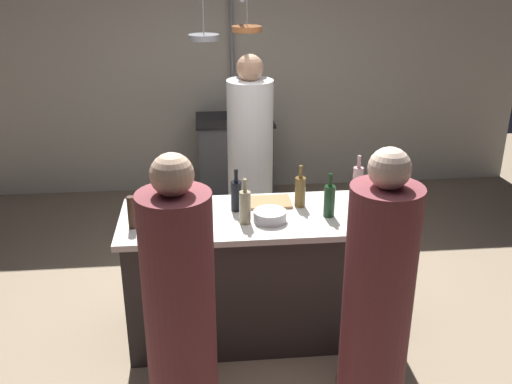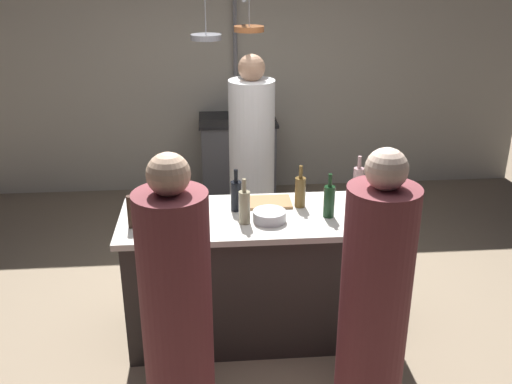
% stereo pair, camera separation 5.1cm
% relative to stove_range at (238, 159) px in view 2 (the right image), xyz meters
% --- Properties ---
extents(ground_plane, '(9.00, 9.00, 0.00)m').
position_rel_stove_range_xyz_m(ground_plane, '(0.00, -2.45, -0.45)').
color(ground_plane, gray).
extents(back_wall, '(6.40, 0.16, 2.60)m').
position_rel_stove_range_xyz_m(back_wall, '(0.00, 0.40, 0.85)').
color(back_wall, beige).
rests_on(back_wall, ground_plane).
extents(kitchen_island, '(1.80, 0.72, 0.90)m').
position_rel_stove_range_xyz_m(kitchen_island, '(0.00, -2.45, 0.01)').
color(kitchen_island, '#332D2B').
rests_on(kitchen_island, ground_plane).
extents(stove_range, '(0.80, 0.64, 0.89)m').
position_rel_stove_range_xyz_m(stove_range, '(0.00, 0.00, 0.00)').
color(stove_range, '#47474C').
rests_on(stove_range, ground_plane).
extents(chef, '(0.37, 0.37, 1.76)m').
position_rel_stove_range_xyz_m(chef, '(0.05, -1.36, 0.37)').
color(chef, white).
rests_on(chef, ground_plane).
extents(bar_stool_left, '(0.28, 0.28, 0.68)m').
position_rel_stove_range_xyz_m(bar_stool_left, '(-0.53, -3.07, -0.07)').
color(bar_stool_left, '#4C4C51').
rests_on(bar_stool_left, ground_plane).
extents(guest_left, '(0.35, 0.35, 1.67)m').
position_rel_stove_range_xyz_m(guest_left, '(-0.49, -3.44, 0.33)').
color(guest_left, brown).
rests_on(guest_left, ground_plane).
extents(bar_stool_right, '(0.28, 0.28, 0.68)m').
position_rel_stove_range_xyz_m(bar_stool_right, '(0.56, -3.07, -0.07)').
color(bar_stool_right, '#4C4C51').
rests_on(bar_stool_right, ground_plane).
extents(guest_right, '(0.35, 0.35, 1.67)m').
position_rel_stove_range_xyz_m(guest_right, '(0.50, -3.46, 0.33)').
color(guest_right, brown).
rests_on(guest_right, ground_plane).
extents(overhead_pot_rack, '(0.60, 1.48, 2.17)m').
position_rel_stove_range_xyz_m(overhead_pot_rack, '(-0.06, -0.48, 1.19)').
color(overhead_pot_rack, gray).
rests_on(overhead_pot_rack, ground_plane).
extents(cutting_board, '(0.32, 0.22, 0.02)m').
position_rel_stove_range_xyz_m(cutting_board, '(0.08, -2.27, 0.46)').
color(cutting_board, '#997047').
rests_on(cutting_board, kitchen_island).
extents(pepper_mill, '(0.05, 0.05, 0.21)m').
position_rel_stove_range_xyz_m(pepper_mill, '(-0.80, -2.57, 0.56)').
color(pepper_mill, '#382319').
rests_on(pepper_mill, kitchen_island).
extents(wine_bottle_dark, '(0.07, 0.07, 0.29)m').
position_rel_stove_range_xyz_m(wine_bottle_dark, '(-0.14, -2.36, 0.56)').
color(wine_bottle_dark, black).
rests_on(wine_bottle_dark, kitchen_island).
extents(wine_bottle_white, '(0.07, 0.07, 0.30)m').
position_rel_stove_range_xyz_m(wine_bottle_white, '(-0.10, -2.56, 0.57)').
color(wine_bottle_white, gray).
rests_on(wine_bottle_white, kitchen_island).
extents(wine_bottle_rose, '(0.07, 0.07, 0.32)m').
position_rel_stove_range_xyz_m(wine_bottle_rose, '(0.70, -2.27, 0.58)').
color(wine_bottle_rose, '#B78C8E').
rests_on(wine_bottle_rose, kitchen_island).
extents(wine_bottle_amber, '(0.07, 0.07, 0.29)m').
position_rel_stove_range_xyz_m(wine_bottle_amber, '(0.29, -2.34, 0.56)').
color(wine_bottle_amber, brown).
rests_on(wine_bottle_amber, kitchen_island).
extents(wine_bottle_red, '(0.07, 0.07, 0.29)m').
position_rel_stove_range_xyz_m(wine_bottle_red, '(0.45, -2.51, 0.56)').
color(wine_bottle_red, '#143319').
rests_on(wine_bottle_red, kitchen_island).
extents(wine_glass_near_left_guest, '(0.07, 0.07, 0.15)m').
position_rel_stove_range_xyz_m(wine_glass_near_left_guest, '(-0.48, -2.18, 0.56)').
color(wine_glass_near_left_guest, silver).
rests_on(wine_glass_near_left_guest, kitchen_island).
extents(wine_glass_by_chef, '(0.07, 0.07, 0.15)m').
position_rel_stove_range_xyz_m(wine_glass_by_chef, '(-0.41, -2.58, 0.56)').
color(wine_glass_by_chef, silver).
rests_on(wine_glass_by_chef, kitchen_island).
extents(mixing_bowl_ceramic, '(0.15, 0.15, 0.07)m').
position_rel_stove_range_xyz_m(mixing_bowl_ceramic, '(0.76, -2.44, 0.49)').
color(mixing_bowl_ceramic, silver).
rests_on(mixing_bowl_ceramic, kitchen_island).
extents(mixing_bowl_wooden, '(0.20, 0.20, 0.08)m').
position_rel_stove_range_xyz_m(mixing_bowl_wooden, '(-0.64, -2.44, 0.49)').
color(mixing_bowl_wooden, brown).
rests_on(mixing_bowl_wooden, kitchen_island).
extents(mixing_bowl_steel, '(0.21, 0.21, 0.07)m').
position_rel_stove_range_xyz_m(mixing_bowl_steel, '(0.06, -2.55, 0.49)').
color(mixing_bowl_steel, '#B7B7BC').
rests_on(mixing_bowl_steel, kitchen_island).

